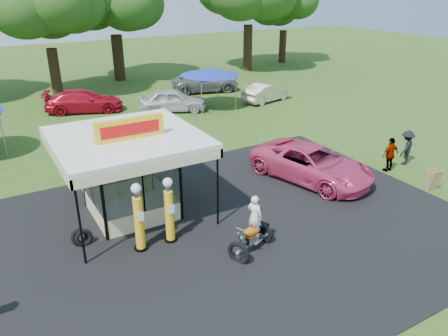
{
  "coord_description": "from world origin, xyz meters",
  "views": [
    {
      "loc": [
        -6.64,
        -10.41,
        8.83
      ],
      "look_at": [
        1.73,
        4.0,
        1.57
      ],
      "focal_mm": 35.0,
      "sensor_mm": 36.0,
      "label": 1
    }
  ],
  "objects_px": {
    "bg_car_b": "(84,101)",
    "spectator_east_a": "(406,148)",
    "gas_pump_left": "(139,219)",
    "pink_sedan": "(311,164)",
    "spectator_east_b": "(390,155)",
    "tent_east": "(210,72)",
    "bg_car_e": "(267,92)",
    "motorcycle": "(253,229)",
    "kiosk_car": "(116,182)",
    "bg_car_c": "(173,100)",
    "gas_pump_right": "(169,212)",
    "a_frame_sign": "(433,180)",
    "gas_station_kiosk": "(130,173)",
    "bg_car_d": "(205,82)"
  },
  "relations": [
    {
      "from": "bg_car_c",
      "to": "tent_east",
      "type": "height_order",
      "value": "tent_east"
    },
    {
      "from": "motorcycle",
      "to": "kiosk_car",
      "type": "relative_size",
      "value": 0.78
    },
    {
      "from": "spectator_east_b",
      "to": "bg_car_c",
      "type": "bearing_deg",
      "value": -71.0
    },
    {
      "from": "gas_pump_left",
      "to": "motorcycle",
      "type": "distance_m",
      "value": 3.96
    },
    {
      "from": "a_frame_sign",
      "to": "spectator_east_b",
      "type": "distance_m",
      "value": 2.5
    },
    {
      "from": "pink_sedan",
      "to": "bg_car_d",
      "type": "bearing_deg",
      "value": 62.31
    },
    {
      "from": "gas_pump_left",
      "to": "tent_east",
      "type": "distance_m",
      "value": 18.51
    },
    {
      "from": "gas_pump_right",
      "to": "motorcycle",
      "type": "bearing_deg",
      "value": -40.67
    },
    {
      "from": "bg_car_c",
      "to": "bg_car_d",
      "type": "bearing_deg",
      "value": -23.47
    },
    {
      "from": "bg_car_b",
      "to": "bg_car_c",
      "type": "bearing_deg",
      "value": -99.73
    },
    {
      "from": "a_frame_sign",
      "to": "spectator_east_b",
      "type": "xyz_separation_m",
      "value": [
        -0.02,
        2.47,
        0.37
      ]
    },
    {
      "from": "gas_pump_right",
      "to": "motorcycle",
      "type": "xyz_separation_m",
      "value": [
        2.28,
        -1.96,
        -0.37
      ]
    },
    {
      "from": "a_frame_sign",
      "to": "kiosk_car",
      "type": "bearing_deg",
      "value": 159.09
    },
    {
      "from": "bg_car_b",
      "to": "spectator_east_a",
      "type": "bearing_deg",
      "value": -127.67
    },
    {
      "from": "spectator_east_a",
      "to": "pink_sedan",
      "type": "bearing_deg",
      "value": -29.68
    },
    {
      "from": "a_frame_sign",
      "to": "spectator_east_a",
      "type": "height_order",
      "value": "spectator_east_a"
    },
    {
      "from": "gas_pump_left",
      "to": "kiosk_car",
      "type": "height_order",
      "value": "gas_pump_left"
    },
    {
      "from": "gas_pump_right",
      "to": "a_frame_sign",
      "type": "bearing_deg",
      "value": -9.83
    },
    {
      "from": "gas_pump_left",
      "to": "spectator_east_a",
      "type": "bearing_deg",
      "value": 2.31
    },
    {
      "from": "spectator_east_b",
      "to": "bg_car_b",
      "type": "height_order",
      "value": "spectator_east_b"
    },
    {
      "from": "spectator_east_b",
      "to": "bg_car_e",
      "type": "distance_m",
      "value": 14.32
    },
    {
      "from": "gas_pump_right",
      "to": "bg_car_d",
      "type": "distance_m",
      "value": 23.12
    },
    {
      "from": "bg_car_d",
      "to": "spectator_east_a",
      "type": "bearing_deg",
      "value": -160.94
    },
    {
      "from": "spectator_east_a",
      "to": "motorcycle",
      "type": "bearing_deg",
      "value": -6.71
    },
    {
      "from": "pink_sedan",
      "to": "bg_car_c",
      "type": "bearing_deg",
      "value": 78.07
    },
    {
      "from": "spectator_east_a",
      "to": "kiosk_car",
      "type": "bearing_deg",
      "value": -36.92
    },
    {
      "from": "motorcycle",
      "to": "tent_east",
      "type": "relative_size",
      "value": 0.52
    },
    {
      "from": "gas_station_kiosk",
      "to": "bg_car_b",
      "type": "height_order",
      "value": "gas_station_kiosk"
    },
    {
      "from": "motorcycle",
      "to": "spectator_east_b",
      "type": "bearing_deg",
      "value": -11.17
    },
    {
      "from": "gas_pump_right",
      "to": "bg_car_e",
      "type": "distance_m",
      "value": 20.5
    },
    {
      "from": "motorcycle",
      "to": "a_frame_sign",
      "type": "height_order",
      "value": "motorcycle"
    },
    {
      "from": "gas_pump_left",
      "to": "pink_sedan",
      "type": "relative_size",
      "value": 0.44
    },
    {
      "from": "gas_station_kiosk",
      "to": "gas_pump_right",
      "type": "xyz_separation_m",
      "value": [
        0.5,
        -2.68,
        -0.56
      ]
    },
    {
      "from": "gas_station_kiosk",
      "to": "bg_car_b",
      "type": "relative_size",
      "value": 1.0
    },
    {
      "from": "a_frame_sign",
      "to": "pink_sedan",
      "type": "bearing_deg",
      "value": 146.4
    },
    {
      "from": "gas_pump_right",
      "to": "tent_east",
      "type": "distance_m",
      "value": 17.88
    },
    {
      "from": "spectator_east_a",
      "to": "spectator_east_b",
      "type": "relative_size",
      "value": 1.03
    },
    {
      "from": "spectator_east_a",
      "to": "bg_car_b",
      "type": "relative_size",
      "value": 0.33
    },
    {
      "from": "pink_sedan",
      "to": "bg_car_b",
      "type": "xyz_separation_m",
      "value": [
        -6.41,
        17.12,
        -0.04
      ]
    },
    {
      "from": "gas_station_kiosk",
      "to": "gas_pump_left",
      "type": "relative_size",
      "value": 2.09
    },
    {
      "from": "spectator_east_a",
      "to": "bg_car_e",
      "type": "xyz_separation_m",
      "value": [
        1.13,
        13.89,
        -0.19
      ]
    },
    {
      "from": "kiosk_car",
      "to": "bg_car_b",
      "type": "distance_m",
      "value": 13.94
    },
    {
      "from": "bg_car_c",
      "to": "bg_car_d",
      "type": "height_order",
      "value": "bg_car_c"
    },
    {
      "from": "spectator_east_b",
      "to": "bg_car_e",
      "type": "xyz_separation_m",
      "value": [
        2.54,
        14.09,
        -0.16
      ]
    },
    {
      "from": "bg_car_c",
      "to": "kiosk_car",
      "type": "bearing_deg",
      "value": 170.34
    },
    {
      "from": "bg_car_b",
      "to": "bg_car_e",
      "type": "bearing_deg",
      "value": -88.79
    },
    {
      "from": "bg_car_c",
      "to": "bg_car_e",
      "type": "bearing_deg",
      "value": -73.03
    },
    {
      "from": "a_frame_sign",
      "to": "tent_east",
      "type": "bearing_deg",
      "value": 105.77
    },
    {
      "from": "pink_sedan",
      "to": "spectator_east_a",
      "type": "height_order",
      "value": "spectator_east_a"
    },
    {
      "from": "kiosk_car",
      "to": "bg_car_e",
      "type": "relative_size",
      "value": 0.65
    }
  ]
}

